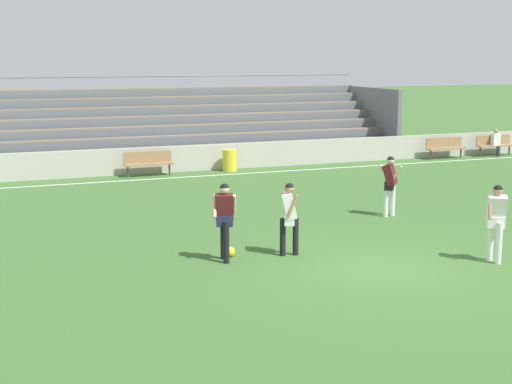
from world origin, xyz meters
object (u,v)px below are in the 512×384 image
Objects in this scene: bench_near_bin at (494,143)px; spectator_seated at (496,140)px; bench_far_right at (445,146)px; soccer_ball at (230,252)px; bleacher_stand at (77,126)px; player_dark_wide_left at (225,215)px; player_dark_challenging at (390,181)px; player_white_deep_cover at (496,216)px; bench_centre_sideline at (148,161)px; player_white_wide_right at (289,213)px; trash_bin at (230,160)px.

spectator_seated reaches higher than bench_near_bin.
bench_far_right is 17.95m from soccer_ball.
bench_far_right is 2.60m from bench_near_bin.
player_dark_wide_left is at bearing -86.29° from bleacher_stand.
player_dark_challenging is (-10.90, -9.05, 0.29)m from spectator_seated.
bleacher_stand is 19.10m from player_white_deep_cover.
soccer_ball is (-0.76, -11.51, -0.44)m from bench_centre_sideline.
player_white_wide_right is 0.97× the size of player_white_deep_cover.
spectator_seated is (-0.00, -0.12, 0.16)m from bench_near_bin.
player_white_deep_cover reaches higher than soccer_ball.
soccer_ball is (-5.46, -2.35, -0.88)m from player_dark_challenging.
player_white_wide_right is (2.51, -15.91, -0.58)m from bleacher_stand.
player_white_wide_right is 4.42m from player_white_deep_cover.
bench_near_bin is at bearing 0.00° from bench_centre_sideline.
bench_far_right is 1.08× the size of player_dark_challenging.
spectator_seated is at bearing -0.50° from trash_bin.
player_white_deep_cover reaches higher than trash_bin.
bench_far_right is (13.01, 0.00, 0.00)m from bench_centre_sideline.
bench_centre_sideline is 3.18m from trash_bin.
bench_near_bin is 1.08× the size of player_dark_challenging.
bench_centre_sideline and bench_far_right have the same top height.
bleacher_stand reaches higher than player_dark_challenging.
soccer_ball is at bearing -108.90° from trash_bin.
player_white_deep_cover is at bearing -121.66° from bench_far_right.
player_white_deep_cover is at bearing -27.96° from player_white_wide_right.
player_dark_wide_left reaches higher than player_dark_challenging.
player_white_deep_cover is at bearing -84.96° from trash_bin.
player_white_wide_right is at bearing -81.04° from bleacher_stand.
spectator_seated is at bearing 51.01° from player_white_deep_cover.
bleacher_stand reaches higher than player_dark_wide_left.
bleacher_stand is 15.32× the size of bench_centre_sideline.
bench_near_bin is 0.19m from spectator_seated.
player_dark_challenging is (5.68, 2.64, -0.02)m from player_dark_wide_left.
bench_far_right reaches higher than trash_bin.
player_white_wide_right is (0.50, -11.87, 0.42)m from bench_centre_sideline.
spectator_seated is 14.17m from player_dark_challenging.
bench_centre_sideline is 11.54m from soccer_ball.
bench_centre_sideline is 1.00× the size of bench_near_bin.
player_dark_challenging is (1.52, -9.15, 0.57)m from trash_bin.
player_white_wide_right is (-2.68, -11.87, 0.54)m from trash_bin.
bleacher_stand reaches higher than player_white_deep_cover.
bleacher_stand reaches higher than bench_near_bin.
soccer_ball is (-1.26, 0.37, -0.86)m from player_white_wide_right.
bench_centre_sideline is at bearing 107.52° from player_white_deep_cover.
player_dark_challenging is 7.59× the size of soccer_ball.
bench_near_bin is (15.60, 0.00, 0.00)m from bench_centre_sideline.
bench_far_right is at bearing 39.89° from soccer_ball.
player_dark_challenging is at bearing -63.06° from bleacher_stand.
player_dark_challenging reaches higher than player_white_wide_right.
bleacher_stand is 16.50× the size of player_dark_challenging.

